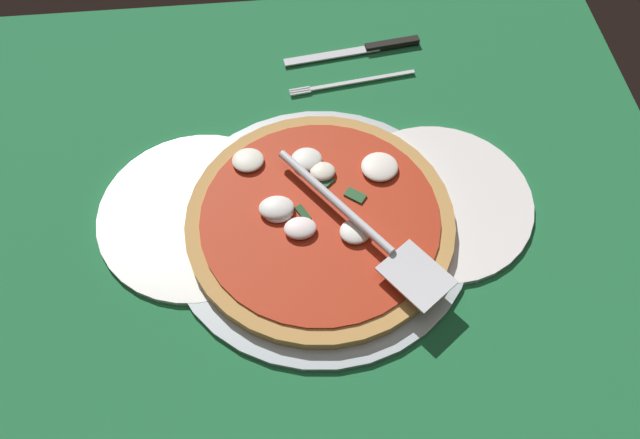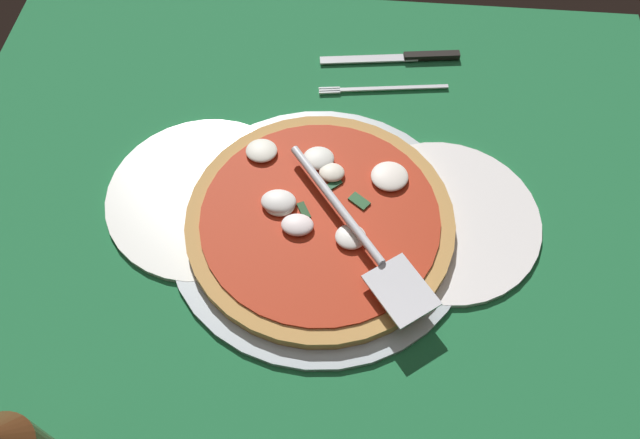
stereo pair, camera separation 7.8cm
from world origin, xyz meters
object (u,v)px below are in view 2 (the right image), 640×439
pizza (320,218)px  pizza_server (360,235)px  dinner_plate_left (205,196)px  dinner_plate_right (443,219)px  place_setting_far (393,74)px

pizza → pizza_server: (4.95, -3.62, 2.55)cm
dinner_plate_left → pizza: pizza is taller
dinner_plate_left → dinner_plate_right: size_ratio=1.04×
place_setting_far → dinner_plate_right: bearing=97.8°
dinner_plate_right → place_setting_far: size_ratio=1.14×
place_setting_far → pizza: bearing=65.2°
dinner_plate_left → pizza_server: (19.78, -6.59, 3.96)cm
dinner_plate_left → place_setting_far: size_ratio=1.18×
dinner_plate_left → place_setting_far: (23.14, 23.85, -0.15)cm
dinner_plate_right → pizza_server: size_ratio=1.03×
pizza_server → dinner_plate_left: bearing=-145.2°
pizza_server → pizza: bearing=-162.9°
pizza → pizza_server: pizza_server is taller
dinner_plate_right → pizza: bearing=-172.3°
pizza_server → dinner_plate_right: bearing=82.3°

